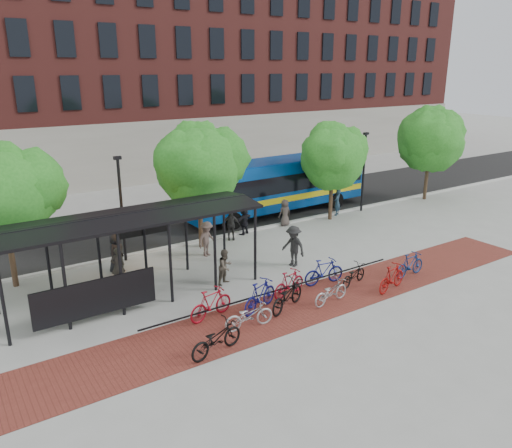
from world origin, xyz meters
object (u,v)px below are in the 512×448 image
bike_6 (331,292)px  tree_b (200,162)px  lamp_post_right (364,170)px  bike_5 (289,283)px  bus_shelter (128,227)px  bike_3 (260,296)px  pedestrian_4 (231,225)px  bike_0 (216,339)px  bike_11 (410,265)px  tree_d (431,136)px  pedestrian_3 (207,239)px  bike_7 (324,272)px  bike_2 (249,315)px  bike_1 (211,304)px  tree_a (4,190)px  lamp_post_left (121,206)px  pedestrian_9 (293,246)px  bike_4 (287,296)px  tree_c (333,154)px  pedestrian_0 (116,252)px  pedestrian_6 (285,213)px  pedestrian_1 (118,266)px  bus (276,183)px  pedestrian_8 (225,267)px  bike_9 (392,278)px  pedestrian_7 (337,202)px  bike_8 (354,275)px

bike_6 → tree_b: bearing=-0.2°
lamp_post_right → bike_5: 14.15m
bus_shelter → bike_3: size_ratio=5.12×
bike_6 → pedestrian_4: pedestrian_4 is taller
bike_0 → bike_11: size_ratio=1.13×
tree_d → bike_0: bearing=-157.1°
bike_11 → pedestrian_3: (-6.39, 7.33, 0.33)m
bus_shelter → bike_7: 8.46m
bike_2 → bike_11: (8.60, -0.05, 0.05)m
tree_d → bike_1: tree_d is taller
tree_a → lamp_post_left: size_ratio=1.21×
bus_shelter → pedestrian_9: bearing=-7.7°
bike_3 → bike_7: size_ratio=1.06×
bike_6 → bike_4: bearing=65.2°
bus_shelter → tree_c: (14.22, 3.83, 1.06)m
tree_a → pedestrian_4: tree_a is taller
bike_0 → pedestrian_0: bearing=-8.8°
pedestrian_6 → tree_b: bearing=5.8°
tree_c → pedestrian_3: tree_c is taller
tree_a → pedestrian_1: (3.71, -2.30, -3.41)m
bike_4 → pedestrian_4: 8.65m
bus → lamp_post_right: bearing=-30.3°
lamp_post_right → pedestrian_0: lamp_post_right is taller
bike_5 → pedestrian_8: size_ratio=1.17×
bus_shelter → bus: (12.14, 6.85, -1.01)m
bike_3 → bike_11: bike_3 is taller
tree_a → pedestrian_6: 15.17m
tree_b → pedestrian_0: size_ratio=3.35×
bike_0 → pedestrian_4: pedestrian_4 is taller
tree_c → lamp_post_right: tree_c is taller
bus_shelter → pedestrian_8: (3.82, -1.02, -2.21)m
bus_shelter → pedestrian_3: (4.75, 2.41, -2.11)m
lamp_post_left → bike_4: lamp_post_left is taller
bike_11 → pedestrian_0: bearing=51.6°
bike_7 → pedestrian_9: (0.19, 2.42, 0.40)m
bus_shelter → bike_2: bus_shelter is taller
bus_shelter → pedestrian_4: (7.00, 3.87, -2.15)m
tree_b → bike_2: (-2.68, -8.70, -3.96)m
tree_d → pedestrian_6: tree_d is taller
bus_shelter → lamp_post_left: size_ratio=2.07×
bike_9 → pedestrian_6: size_ratio=1.20×
bike_2 → pedestrian_4: 9.81m
pedestrian_0 → bike_0: bearing=-132.0°
bike_0 → bus: bearing=-54.0°
pedestrian_3 → bike_0: bearing=-138.5°
bus → bike_0: bearing=-133.6°
bus → pedestrian_9: size_ratio=6.51×
bike_1 → pedestrian_7: pedestrian_7 is taller
bike_2 → bike_9: 6.79m
lamp_post_left → bike_8: bearing=-48.7°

